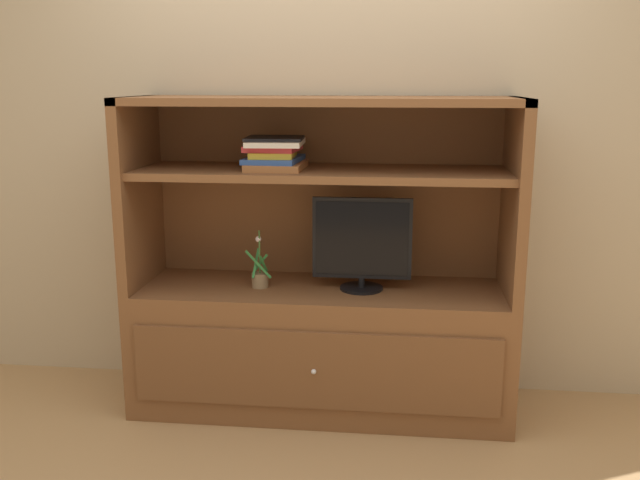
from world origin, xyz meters
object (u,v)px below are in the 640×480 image
at_px(media_console, 321,314).
at_px(potted_plant, 260,277).
at_px(magazine_stack, 275,153).
at_px(tv_monitor, 362,243).

height_order(media_console, potted_plant, media_console).
height_order(media_console, magazine_stack, media_console).
bearing_deg(magazine_stack, potted_plant, -163.90).
bearing_deg(media_console, potted_plant, -173.49).
distance_m(media_console, potted_plant, 0.36).
bearing_deg(potted_plant, magazine_stack, 16.10).
xyz_separation_m(potted_plant, magazine_stack, (0.08, 0.02, 0.60)).
relative_size(media_console, magazine_stack, 5.26).
xyz_separation_m(tv_monitor, magazine_stack, (-0.42, 0.00, 0.43)).
bearing_deg(media_console, tv_monitor, -4.32).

